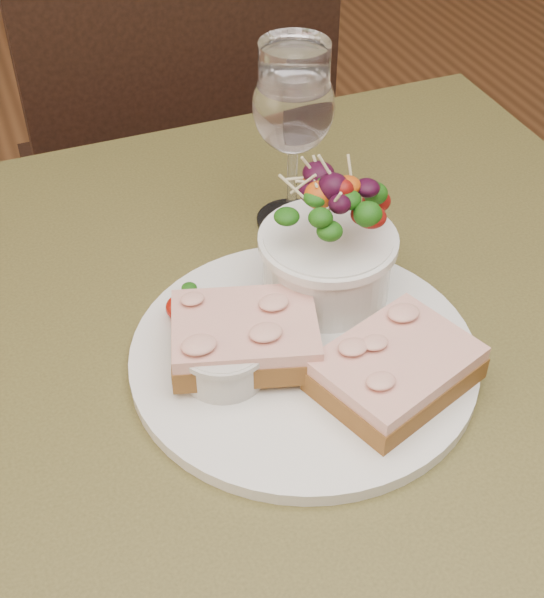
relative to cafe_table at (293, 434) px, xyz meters
name	(u,v)px	position (x,y,z in m)	size (l,w,h in m)	color
cafe_table	(293,434)	(0.00, 0.00, 0.00)	(0.80, 0.80, 0.75)	#413C1B
chair_far	(175,268)	(0.06, 0.70, -0.36)	(0.42, 0.42, 0.90)	black
dinner_plate	(303,356)	(0.00, -0.01, 0.11)	(0.29, 0.29, 0.01)	white
sandwich_front	(396,369)	(0.06, -0.07, 0.13)	(0.14, 0.12, 0.03)	#542E16
sandwich_back	(245,336)	(-0.04, 0.00, 0.14)	(0.14, 0.12, 0.03)	#542E16
ramekin	(223,356)	(-0.06, -0.01, 0.13)	(0.07, 0.07, 0.04)	beige
salad_bowl	(328,238)	(0.05, 0.06, 0.17)	(0.11, 0.11, 0.13)	white
garnish	(187,303)	(-0.07, 0.08, 0.12)	(0.05, 0.04, 0.02)	#0B3609
wine_glass	(293,112)	(0.07, 0.18, 0.22)	(0.08, 0.08, 0.18)	white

